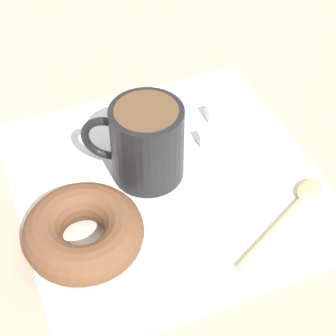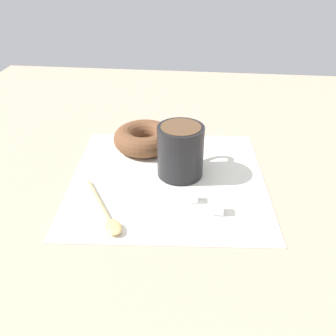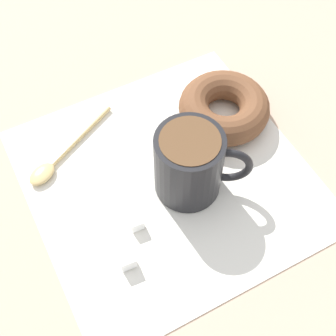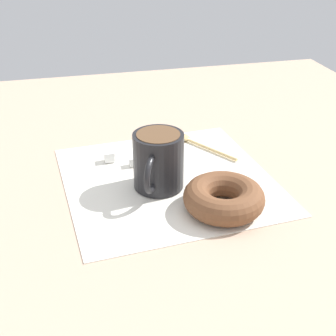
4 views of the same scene
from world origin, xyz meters
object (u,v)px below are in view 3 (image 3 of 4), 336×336
Objects in this scene: coffee_cup at (190,162)px; sugar_cube_extra at (136,223)px; donut at (224,107)px; spoon at (55,161)px; sugar_cube at (127,260)px.

coffee_cup is 7.23× the size of sugar_cube_extra.
donut is 8.05× the size of sugar_cube_extra.
sugar_cube reaches higher than spoon.
spoon is 13.59cm from sugar_cube_extra.
spoon is 7.87× the size of sugar_cube.
coffee_cup is 12.90cm from sugar_cube.
sugar_cube is (3.62, -15.94, 0.46)cm from spoon.
coffee_cup is 0.80× the size of spoon.
donut reaches higher than sugar_cube.
sugar_cube_extra is (6.18, -12.10, 0.35)cm from spoon.
spoon is (-14.04, 9.35, -4.26)cm from coffee_cup.
sugar_cube_extra is at bearing -62.93° from spoon.
sugar_cube is at bearing -147.72° from coffee_cup.
sugar_cube_extra is (-7.86, -2.75, -3.92)cm from coffee_cup.
coffee_cup is at bearing -33.67° from spoon.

